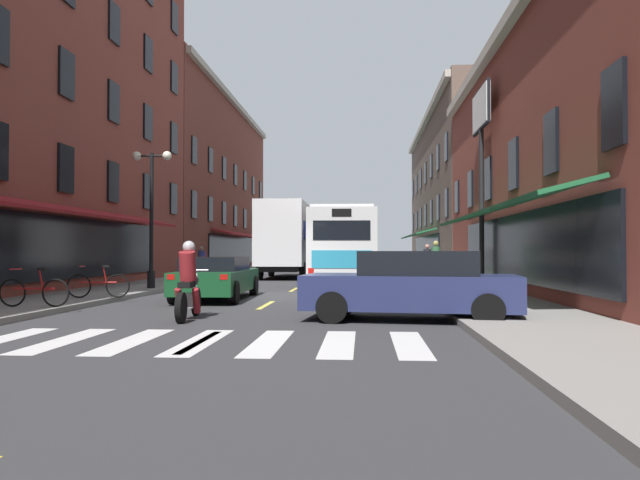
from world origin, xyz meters
The scene contains 17 objects.
ground_plane centered at (0.00, 0.00, -0.05)m, with size 34.80×80.00×0.10m, color #333335.
lane_centre_dashes centered at (0.00, -0.25, 0.00)m, with size 0.14×73.90×0.01m.
crosswalk_near centered at (0.00, -10.00, 0.00)m, with size 7.10×2.80×0.01m.
sidewalk_left centered at (-5.90, 0.00, 0.07)m, with size 3.00×80.00×0.14m, color gray.
sidewalk_right centered at (5.90, 0.00, 0.07)m, with size 3.00×80.00×0.14m, color gray.
billboard_sign centered at (7.05, 3.57, 5.85)m, with size 0.40×2.85×7.48m.
transit_bus centered at (1.68, 7.81, 1.67)m, with size 2.85×11.66×3.18m.
box_truck centered at (-1.59, 12.58, 2.03)m, with size 2.55×7.26×3.99m.
sedan_near centered at (3.60, -6.74, 0.73)m, with size 4.59×2.35×1.44m.
sedan_mid centered at (-1.77, -1.73, 0.66)m, with size 1.97×4.83×1.27m.
motorcycle_rider centered at (-1.10, -6.92, 0.71)m, with size 0.62×2.07×1.66m.
bicycle_near centered at (-4.78, -3.13, 0.50)m, with size 1.70×0.48×0.91m.
bicycle_mid centered at (-5.07, -5.89, 0.50)m, with size 1.71×0.48×0.91m.
pedestrian_near centered at (-6.31, 13.07, 0.97)m, with size 0.39×0.52×1.57m.
pedestrian_mid centered at (5.72, 10.29, 0.98)m, with size 0.36×0.36×1.64m.
pedestrian_far centered at (5.47, 4.71, 1.03)m, with size 0.36×0.36×1.72m.
street_lamp_twin centered at (-4.90, 1.35, 2.84)m, with size 1.42×0.32×4.85m.
Camera 1 is at (2.58, -19.34, 1.44)m, focal length 33.61 mm.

